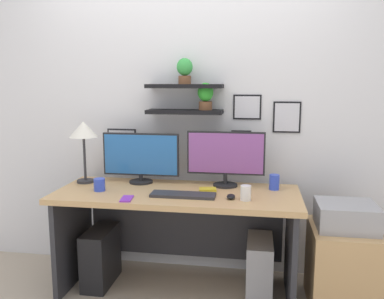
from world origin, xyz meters
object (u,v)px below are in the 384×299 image
object	(u,v)px
coffee_mug	(99,185)
scissors_tray	(208,190)
monitor_left	(141,157)
water_cup	(274,182)
desk_lamp	(84,133)
printer	(346,216)
computer_tower_left	(101,257)
monitor_right	(226,156)
desk	(179,217)
computer_mouse	(231,197)
keyboard	(183,195)
drawer_cabinet	(343,267)
pen_cup	(246,193)
cell_phone	(127,199)
computer_tower_right	(259,267)

from	to	relation	value
coffee_mug	scissors_tray	distance (m)	0.77
monitor_left	water_cup	bearing A→B (deg)	-2.88
desk_lamp	printer	xyz separation A→B (m)	(1.90, -0.18, -0.49)
water_cup	computer_tower_left	size ratio (longest dim) A/B	0.26
monitor_right	water_cup	size ratio (longest dim) A/B	5.23
desk	scissors_tray	world-z (taller)	scissors_tray
computer_mouse	keyboard	bearing A→B (deg)	178.70
monitor_left	drawer_cabinet	xyz separation A→B (m)	(1.47, -0.25, -0.67)
monitor_right	pen_cup	distance (m)	0.43
scissors_tray	drawer_cabinet	world-z (taller)	scissors_tray
cell_phone	water_cup	bearing A→B (deg)	16.22
computer_mouse	monitor_right	bearing A→B (deg)	100.92
computer_tower_right	monitor_left	bearing A→B (deg)	169.05
monitor_left	monitor_right	size ratio (longest dim) A/B	1.03
cell_phone	drawer_cabinet	world-z (taller)	cell_phone
cell_phone	coffee_mug	distance (m)	0.32
computer_mouse	computer_tower_left	size ratio (longest dim) A/B	0.21
computer_mouse	pen_cup	distance (m)	0.11
cell_phone	printer	bearing A→B (deg)	1.76
desk	water_cup	distance (m)	0.74
computer_mouse	coffee_mug	distance (m)	0.94
desk	coffee_mug	world-z (taller)	coffee_mug
water_cup	computer_tower_left	bearing A→B (deg)	-173.00
desk	monitor_right	bearing A→B (deg)	26.35
monitor_left	cell_phone	xyz separation A→B (m)	(0.04, -0.46, -0.20)
computer_mouse	scissors_tray	xyz separation A→B (m)	(-0.18, 0.15, -0.00)
desk	monitor_left	distance (m)	0.55
computer_tower_left	computer_tower_right	size ratio (longest dim) A/B	1.04
scissors_tray	printer	xyz separation A→B (m)	(0.93, -0.06, -0.12)
cell_phone	scissors_tray	xyz separation A→B (m)	(0.50, 0.28, 0.01)
cell_phone	drawer_cabinet	bearing A→B (deg)	1.76
keyboard	computer_tower_left	distance (m)	0.86
cell_phone	desk	bearing A→B (deg)	39.45
computer_tower_left	printer	bearing A→B (deg)	-1.32
cell_phone	scissors_tray	size ratio (longest dim) A/B	1.17
printer	computer_tower_left	bearing A→B (deg)	178.68
coffee_mug	water_cup	size ratio (longest dim) A/B	0.82
computer_mouse	printer	distance (m)	0.77
computer_mouse	water_cup	xyz separation A→B (m)	(0.29, 0.29, 0.04)
monitor_right	scissors_tray	world-z (taller)	monitor_right
drawer_cabinet	keyboard	bearing A→B (deg)	-175.66
cell_phone	coffee_mug	size ratio (longest dim) A/B	1.56
computer_mouse	printer	size ratio (longest dim) A/B	0.24
desk	monitor_right	world-z (taller)	monitor_right
pen_cup	drawer_cabinet	distance (m)	0.85
desk_lamp	scissors_tray	world-z (taller)	desk_lamp
keyboard	desk_lamp	bearing A→B (deg)	162.27
monitor_right	computer_tower_right	xyz separation A→B (m)	(0.27, -0.18, -0.77)
coffee_mug	pen_cup	bearing A→B (deg)	-3.91
pen_cup	scissors_tray	xyz separation A→B (m)	(-0.27, 0.17, -0.04)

